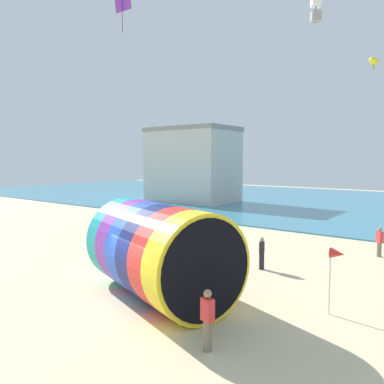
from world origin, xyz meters
TOP-DOWN VIEW (x-y plane):
  - ground_plane at (0.00, 0.00)m, footprint 120.00×120.00m
  - sea at (0.00, 36.78)m, footprint 120.00×40.00m
  - giant_inflatable_tube at (-0.10, 1.60)m, footprint 6.76×5.23m
  - kite_handler at (3.56, -0.52)m, footprint 0.41×0.31m
  - kite_white_box at (4.68, 3.94)m, footprint 0.42×0.42m
  - kite_yellow_parafoil at (4.37, 13.89)m, footprint 0.54×1.19m
  - bystander_near_water at (1.25, 7.22)m, footprint 0.33×0.41m
  - bystander_mid_beach at (5.17, 13.12)m, footprint 0.41×0.41m
  - promenade_building at (-18.56, 27.91)m, footprint 10.28×6.95m
  - beach_flag at (5.60, 3.91)m, footprint 0.47×0.36m

SIDE VIEW (x-z plane):
  - ground_plane at x=0.00m, z-range 0.00..0.00m
  - sea at x=0.00m, z-range 0.00..0.10m
  - bystander_near_water at x=1.25m, z-range 0.00..1.55m
  - bystander_mid_beach at x=5.17m, z-range 0.01..1.57m
  - kite_handler at x=3.56m, z-range 0.02..1.72m
  - giant_inflatable_tube at x=-0.10m, z-range 0.00..3.54m
  - beach_flag at x=5.60m, z-range 0.87..3.15m
  - promenade_building at x=-18.56m, z-range 0.01..9.06m
  - kite_white_box at x=4.68m, z-range 9.59..10.44m
  - kite_yellow_parafoil at x=4.37m, z-range 10.12..10.77m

